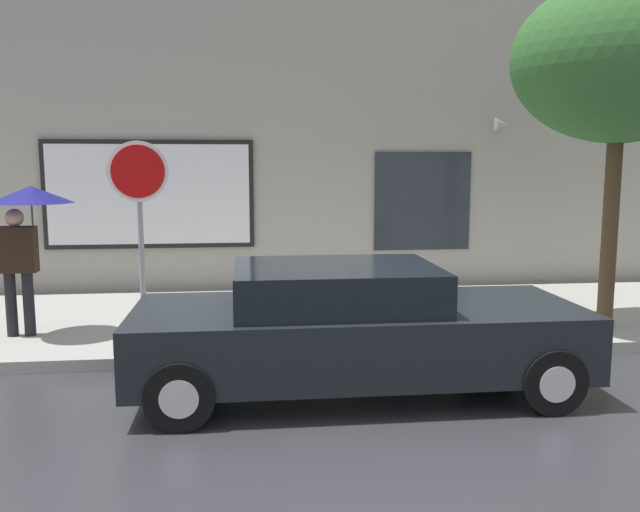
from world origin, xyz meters
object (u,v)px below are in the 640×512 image
at_px(street_tree, 633,67).
at_px(pedestrian_with_umbrella, 27,216).
at_px(stop_sign, 139,200).
at_px(parked_car, 353,328).
at_px(fire_hydrant, 347,306).

bearing_deg(street_tree, pedestrian_with_umbrella, 176.36).
distance_m(pedestrian_with_umbrella, street_tree, 8.07).
bearing_deg(stop_sign, parked_car, -36.98).
distance_m(pedestrian_with_umbrella, stop_sign, 1.52).
height_order(fire_hydrant, pedestrian_with_umbrella, pedestrian_with_umbrella).
height_order(parked_car, pedestrian_with_umbrella, pedestrian_with_umbrella).
xyz_separation_m(parked_car, pedestrian_with_umbrella, (-3.89, 2.16, 1.05)).
xyz_separation_m(fire_hydrant, stop_sign, (-2.61, 0.17, 1.38)).
bearing_deg(street_tree, parked_car, -157.10).
xyz_separation_m(street_tree, stop_sign, (-6.35, 0.16, -1.70)).
distance_m(parked_car, pedestrian_with_umbrella, 4.57).
xyz_separation_m(parked_car, stop_sign, (-2.42, 1.82, 1.25)).
relative_size(fire_hydrant, pedestrian_with_umbrella, 0.41).
bearing_deg(fire_hydrant, street_tree, 0.12).
relative_size(parked_car, fire_hydrant, 5.68).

